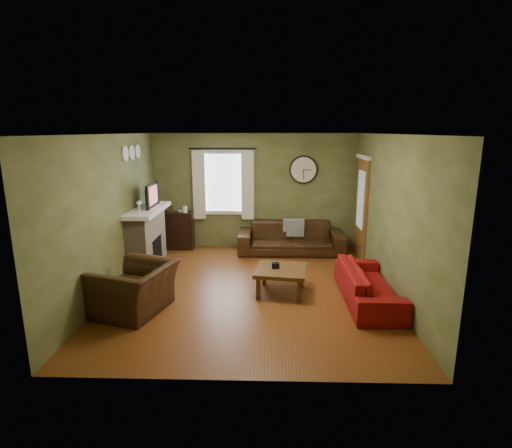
{
  "coord_description": "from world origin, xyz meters",
  "views": [
    {
      "loc": [
        0.3,
        -6.43,
        2.66
      ],
      "look_at": [
        0.1,
        0.4,
        1.05
      ],
      "focal_mm": 28.0,
      "sensor_mm": 36.0,
      "label": 1
    }
  ],
  "objects_px": {
    "sofa_brown": "(291,238)",
    "coffee_table": "(281,281)",
    "bookshelf": "(178,231)",
    "sofa_red": "(368,284)",
    "armchair": "(135,289)"
  },
  "relations": [
    {
      "from": "sofa_red",
      "to": "armchair",
      "type": "height_order",
      "value": "armchair"
    },
    {
      "from": "sofa_brown",
      "to": "coffee_table",
      "type": "bearing_deg",
      "value": -97.18
    },
    {
      "from": "sofa_brown",
      "to": "coffee_table",
      "type": "xyz_separation_m",
      "value": [
        -0.29,
        -2.31,
        -0.12
      ]
    },
    {
      "from": "sofa_brown",
      "to": "armchair",
      "type": "bearing_deg",
      "value": -129.02
    },
    {
      "from": "bookshelf",
      "to": "sofa_brown",
      "type": "bearing_deg",
      "value": -5.04
    },
    {
      "from": "bookshelf",
      "to": "coffee_table",
      "type": "xyz_separation_m",
      "value": [
        2.28,
        -2.53,
        -0.21
      ]
    },
    {
      "from": "sofa_red",
      "to": "armchair",
      "type": "relative_size",
      "value": 1.72
    },
    {
      "from": "sofa_red",
      "to": "coffee_table",
      "type": "relative_size",
      "value": 2.34
    },
    {
      "from": "sofa_brown",
      "to": "coffee_table",
      "type": "distance_m",
      "value": 2.33
    },
    {
      "from": "coffee_table",
      "to": "armchair",
      "type": "bearing_deg",
      "value": -160.99
    },
    {
      "from": "bookshelf",
      "to": "coffee_table",
      "type": "bearing_deg",
      "value": -48.04
    },
    {
      "from": "bookshelf",
      "to": "sofa_red",
      "type": "height_order",
      "value": "bookshelf"
    },
    {
      "from": "bookshelf",
      "to": "sofa_brown",
      "type": "xyz_separation_m",
      "value": [
        2.57,
        -0.23,
        -0.09
      ]
    },
    {
      "from": "sofa_brown",
      "to": "bookshelf",
      "type": "bearing_deg",
      "value": 174.96
    },
    {
      "from": "bookshelf",
      "to": "sofa_red",
      "type": "bearing_deg",
      "value": -37.5
    }
  ]
}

